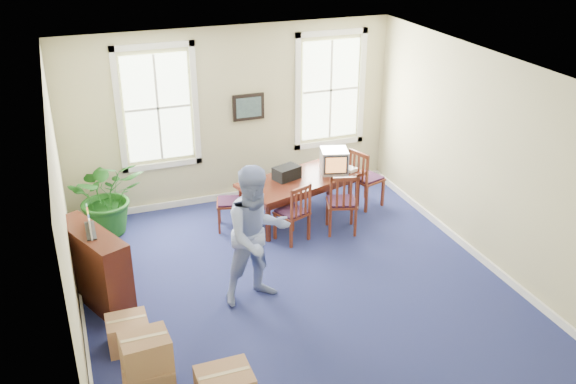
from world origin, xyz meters
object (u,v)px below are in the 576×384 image
object	(u,v)px
conference_table	(301,197)
chair_near_left	(292,212)
man	(257,235)
cardboard_boxes	(165,355)
crt_tv	(334,161)
potted_plant	(108,195)
credenza	(94,267)

from	to	relation	value
conference_table	chair_near_left	world-z (taller)	chair_near_left
man	cardboard_boxes	bearing A→B (deg)	-147.26
crt_tv	cardboard_boxes	bearing A→B (deg)	-120.40
chair_near_left	potted_plant	xyz separation A→B (m)	(-2.77, 1.31, 0.16)
crt_tv	potted_plant	bearing A→B (deg)	-172.27
chair_near_left	cardboard_boxes	world-z (taller)	chair_near_left
potted_plant	man	bearing A→B (deg)	-57.44
conference_table	credenza	bearing A→B (deg)	-174.90
conference_table	man	xyz separation A→B (m)	(-1.48, -2.16, 0.63)
man	credenza	bearing A→B (deg)	153.20
man	crt_tv	bearing A→B (deg)	37.63
conference_table	cardboard_boxes	size ratio (longest dim) A/B	1.41
man	potted_plant	distance (m)	3.25
chair_near_left	credenza	size ratio (longest dim) A/B	0.72
crt_tv	man	xyz separation A→B (m)	(-2.12, -2.21, 0.06)
man	credenza	world-z (taller)	man
credenza	man	bearing A→B (deg)	-42.22
potted_plant	credenza	bearing A→B (deg)	-101.11
credenza	cardboard_boxes	bearing A→B (deg)	-97.81
credenza	crt_tv	bearing A→B (deg)	-4.51
cardboard_boxes	man	bearing A→B (deg)	41.31
crt_tv	chair_near_left	size ratio (longest dim) A/B	0.49
crt_tv	credenza	size ratio (longest dim) A/B	0.36
crt_tv	cardboard_boxes	world-z (taller)	crt_tv
chair_near_left	man	xyz separation A→B (m)	(-1.03, -1.42, 0.49)
man	potted_plant	bearing A→B (deg)	113.99
chair_near_left	cardboard_boxes	size ratio (longest dim) A/B	0.66
crt_tv	cardboard_boxes	xyz separation A→B (m)	(-3.66, -3.56, -0.51)
conference_table	chair_near_left	size ratio (longest dim) A/B	2.13
credenza	cardboard_boxes	distance (m)	2.15
potted_plant	chair_near_left	bearing A→B (deg)	-25.22
potted_plant	cardboard_boxes	distance (m)	4.09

